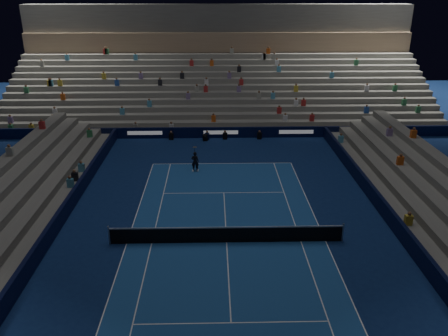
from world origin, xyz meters
TOP-DOWN VIEW (x-y plane):
  - ground at (0.00, 0.00)m, footprint 90.00×90.00m
  - court_surface at (0.00, 0.00)m, footprint 10.97×23.77m
  - sponsor_barrier_far at (0.00, 18.50)m, footprint 44.00×0.25m
  - sponsor_barrier_east at (9.70, 0.00)m, footprint 0.25×37.00m
  - sponsor_barrier_west at (-9.70, 0.00)m, footprint 0.25×37.00m
  - grandstand_main at (0.00, 27.90)m, footprint 44.00×15.20m
  - tennis_net at (0.00, 0.00)m, footprint 12.90×0.10m
  - tennis_player at (-2.09, 10.34)m, footprint 0.59×0.41m
  - broadcast_camera at (-1.45, 17.72)m, footprint 0.48×0.90m

SIDE VIEW (x-z plane):
  - ground at x=0.00m, z-range 0.00..0.00m
  - court_surface at x=0.00m, z-range 0.00..0.01m
  - broadcast_camera at x=-1.45m, z-range 0.01..0.57m
  - sponsor_barrier_far at x=0.00m, z-range 0.00..1.00m
  - sponsor_barrier_east at x=9.70m, z-range 0.00..1.00m
  - sponsor_barrier_west at x=-9.70m, z-range 0.00..1.00m
  - tennis_net at x=0.00m, z-range -0.05..1.05m
  - tennis_player at x=-2.09m, z-range 0.00..1.57m
  - grandstand_main at x=0.00m, z-range -2.22..8.98m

